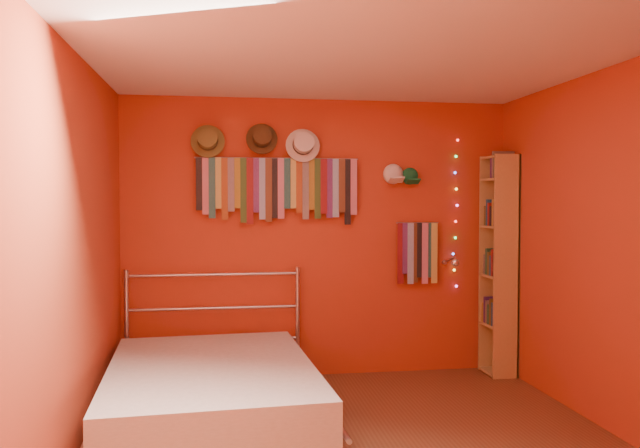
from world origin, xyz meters
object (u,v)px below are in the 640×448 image
tie_rack (279,186)px  bed (211,392)px  bookshelf (503,263)px  reading_lamp (453,262)px

tie_rack → bed: bearing=-117.9°
bookshelf → bed: (-2.61, -0.92, -0.79)m
reading_lamp → bookshelf: bookshelf is taller
tie_rack → bookshelf: (2.04, -0.15, -0.70)m
reading_lamp → bookshelf: size_ratio=0.16×
bookshelf → reading_lamp: bearing=-176.2°
tie_rack → bed: 1.92m
tie_rack → bookshelf: bookshelf is taller
reading_lamp → bookshelf: 0.48m
reading_lamp → bookshelf: bearing=3.8°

